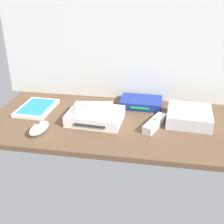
# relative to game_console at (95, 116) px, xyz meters

# --- Properties ---
(ground_plane) EXTENTS (1.00, 0.48, 0.02)m
(ground_plane) POSITION_rel_game_console_xyz_m (0.06, 0.01, -0.03)
(ground_plane) COLOR brown
(ground_plane) RESTS_ON ground
(back_wall) EXTENTS (1.10, 0.01, 0.64)m
(back_wall) POSITION_rel_game_console_xyz_m (0.06, 0.26, 0.30)
(back_wall) COLOR silver
(back_wall) RESTS_ON ground
(game_console) EXTENTS (0.22, 0.17, 0.04)m
(game_console) POSITION_rel_game_console_xyz_m (0.00, 0.00, 0.00)
(game_console) COLOR white
(game_console) RESTS_ON ground_plane
(mini_computer) EXTENTS (0.18, 0.18, 0.05)m
(mini_computer) POSITION_rel_game_console_xyz_m (0.36, 0.05, 0.00)
(mini_computer) COLOR silver
(mini_computer) RESTS_ON ground_plane
(game_case) EXTENTS (0.14, 0.19, 0.02)m
(game_case) POSITION_rel_game_console_xyz_m (-0.28, 0.06, -0.01)
(game_case) COLOR white
(game_case) RESTS_ON ground_plane
(network_router) EXTENTS (0.18, 0.13, 0.03)m
(network_router) POSITION_rel_game_console_xyz_m (0.17, 0.18, -0.00)
(network_router) COLOR navy
(network_router) RESTS_ON ground_plane
(remote_wand) EXTENTS (0.09, 0.15, 0.03)m
(remote_wand) POSITION_rel_game_console_xyz_m (0.23, -0.01, -0.01)
(remote_wand) COLOR white
(remote_wand) RESTS_ON ground_plane
(remote_nunchuk) EXTENTS (0.07, 0.11, 0.05)m
(remote_nunchuk) POSITION_rel_game_console_xyz_m (-0.18, -0.13, -0.00)
(remote_nunchuk) COLOR white
(remote_nunchuk) RESTS_ON ground_plane
(remote_classic_pad) EXTENTS (0.15, 0.10, 0.02)m
(remote_classic_pad) POSITION_rel_game_console_xyz_m (-0.01, 0.01, 0.03)
(remote_classic_pad) COLOR white
(remote_classic_pad) RESTS_ON game_console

